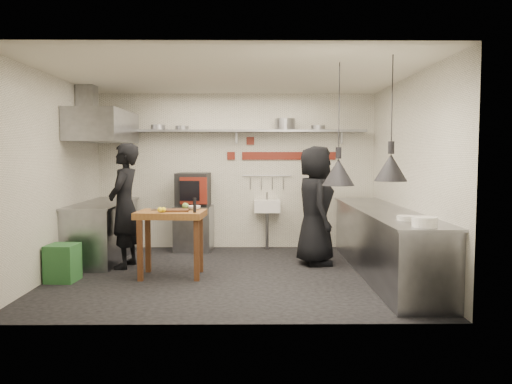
{
  "coord_description": "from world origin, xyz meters",
  "views": [
    {
      "loc": [
        0.27,
        -6.99,
        1.7
      ],
      "look_at": [
        0.34,
        0.3,
        1.15
      ],
      "focal_mm": 35.0,
      "sensor_mm": 36.0,
      "label": 1
    }
  ],
  "objects_px": {
    "prep_table": "(171,244)",
    "combi_oven": "(193,189)",
    "oven_stand": "(194,228)",
    "green_bin": "(63,263)",
    "chef_left": "(125,206)",
    "chef_right": "(315,205)"
  },
  "relations": [
    {
      "from": "green_bin",
      "to": "chef_right",
      "type": "xyz_separation_m",
      "value": [
        3.53,
        1.03,
        0.67
      ]
    },
    {
      "from": "oven_stand",
      "to": "green_bin",
      "type": "relative_size",
      "value": 1.6
    },
    {
      "from": "green_bin",
      "to": "chef_right",
      "type": "bearing_deg",
      "value": 16.28
    },
    {
      "from": "oven_stand",
      "to": "chef_left",
      "type": "bearing_deg",
      "value": -119.74
    },
    {
      "from": "green_bin",
      "to": "prep_table",
      "type": "relative_size",
      "value": 0.54
    },
    {
      "from": "oven_stand",
      "to": "prep_table",
      "type": "xyz_separation_m",
      "value": [
        -0.1,
        -1.89,
        0.06
      ]
    },
    {
      "from": "chef_right",
      "to": "green_bin",
      "type": "bearing_deg",
      "value": 101.62
    },
    {
      "from": "combi_oven",
      "to": "prep_table",
      "type": "bearing_deg",
      "value": -88.82
    },
    {
      "from": "combi_oven",
      "to": "green_bin",
      "type": "relative_size",
      "value": 1.16
    },
    {
      "from": "oven_stand",
      "to": "chef_left",
      "type": "xyz_separation_m",
      "value": [
        -0.88,
        -1.32,
        0.54
      ]
    },
    {
      "from": "oven_stand",
      "to": "green_bin",
      "type": "bearing_deg",
      "value": -121.23
    },
    {
      "from": "prep_table",
      "to": "chef_left",
      "type": "bearing_deg",
      "value": 148.25
    },
    {
      "from": "combi_oven",
      "to": "chef_right",
      "type": "relative_size",
      "value": 0.32
    },
    {
      "from": "green_bin",
      "to": "combi_oven",
      "type": "bearing_deg",
      "value": 54.75
    },
    {
      "from": "prep_table",
      "to": "combi_oven",
      "type": "bearing_deg",
      "value": 91.16
    },
    {
      "from": "combi_oven",
      "to": "chef_right",
      "type": "distance_m",
      "value": 2.31
    },
    {
      "from": "chef_left",
      "to": "combi_oven",
      "type": "bearing_deg",
      "value": 151.79
    },
    {
      "from": "prep_table",
      "to": "chef_left",
      "type": "height_order",
      "value": "chef_left"
    },
    {
      "from": "oven_stand",
      "to": "green_bin",
      "type": "xyz_separation_m",
      "value": [
        -1.52,
        -2.15,
        -0.15
      ]
    },
    {
      "from": "oven_stand",
      "to": "prep_table",
      "type": "height_order",
      "value": "prep_table"
    },
    {
      "from": "oven_stand",
      "to": "chef_right",
      "type": "distance_m",
      "value": 2.36
    },
    {
      "from": "oven_stand",
      "to": "combi_oven",
      "type": "xyz_separation_m",
      "value": [
        -0.01,
        -0.01,
        0.69
      ]
    }
  ]
}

